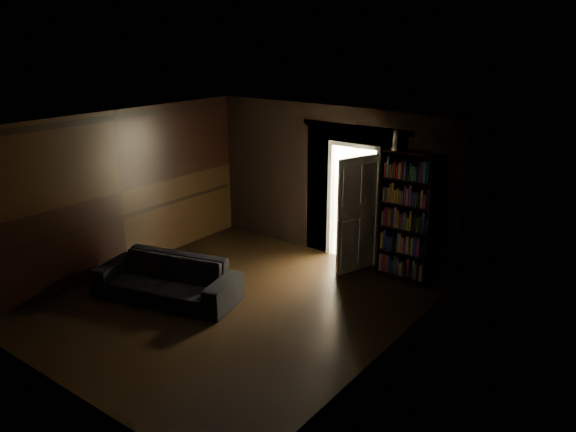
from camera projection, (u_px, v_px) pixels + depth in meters
name	position (u px, v px, depth m)	size (l,w,h in m)	color
ground	(231.00, 306.00, 8.66)	(5.50, 5.50, 0.00)	black
room_walls	(273.00, 186.00, 8.96)	(5.02, 5.61, 2.84)	black
kitchen_alcove	(382.00, 183.00, 10.94)	(2.20, 1.80, 2.60)	beige
sofa	(167.00, 273.00, 8.78)	(2.27, 0.98, 0.87)	black
bookshelf	(406.00, 217.00, 9.32)	(0.90, 0.32, 2.20)	black
refrigerator	(415.00, 205.00, 10.90)	(0.74, 0.68, 1.65)	white
door	(357.00, 215.00, 9.63)	(0.85, 0.05, 2.05)	white
figurine	(395.00, 140.00, 9.01)	(0.11, 0.11, 0.33)	white
bottles	(414.00, 156.00, 10.65)	(0.67, 0.08, 0.27)	black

